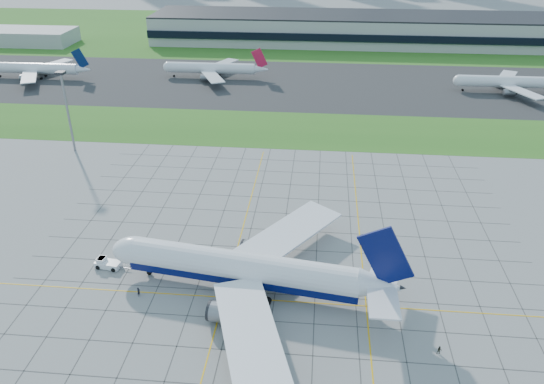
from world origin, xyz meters
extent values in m
plane|color=gray|center=(0.00, 0.00, 0.00)|extent=(1400.00, 1400.00, 0.00)
cube|color=#2C611B|center=(0.00, 90.00, 0.02)|extent=(700.00, 35.00, 0.04)
cube|color=#383838|center=(0.00, 145.00, 0.03)|extent=(700.00, 75.00, 0.04)
cube|color=#2C611B|center=(0.00, 255.00, 0.02)|extent=(700.00, 145.00, 0.04)
cube|color=#474744|center=(-48.00, 10.00, 0.01)|extent=(0.18, 130.00, 0.02)
cube|color=#474744|center=(-40.00, 10.00, 0.01)|extent=(0.18, 130.00, 0.02)
cube|color=#474744|center=(-32.00, 10.00, 0.01)|extent=(0.18, 130.00, 0.02)
cube|color=#474744|center=(-24.00, 10.00, 0.01)|extent=(0.18, 130.00, 0.02)
cube|color=#474744|center=(-16.00, 10.00, 0.01)|extent=(0.18, 130.00, 0.02)
cube|color=#474744|center=(-8.00, 10.00, 0.01)|extent=(0.18, 130.00, 0.02)
cube|color=#474744|center=(0.00, 10.00, 0.01)|extent=(0.18, 130.00, 0.02)
cube|color=#474744|center=(8.00, 10.00, 0.01)|extent=(0.18, 130.00, 0.02)
cube|color=#474744|center=(16.00, 10.00, 0.01)|extent=(0.18, 130.00, 0.02)
cube|color=#474744|center=(24.00, 10.00, 0.01)|extent=(0.18, 130.00, 0.02)
cube|color=#474744|center=(32.00, 10.00, 0.01)|extent=(0.18, 130.00, 0.02)
cube|color=#474744|center=(40.00, 10.00, 0.01)|extent=(0.18, 130.00, 0.02)
cube|color=#474744|center=(48.00, 10.00, 0.01)|extent=(0.18, 130.00, 0.02)
cube|color=#474744|center=(0.00, -16.00, 0.01)|extent=(110.00, 0.18, 0.02)
cube|color=#474744|center=(0.00, -8.00, 0.01)|extent=(110.00, 0.18, 0.02)
cube|color=#474744|center=(0.00, 0.00, 0.01)|extent=(110.00, 0.18, 0.02)
cube|color=#474744|center=(0.00, 8.00, 0.01)|extent=(110.00, 0.18, 0.02)
cube|color=#474744|center=(0.00, 16.00, 0.01)|extent=(110.00, 0.18, 0.02)
cube|color=#474744|center=(0.00, 24.00, 0.01)|extent=(110.00, 0.18, 0.02)
cube|color=#474744|center=(0.00, 32.00, 0.01)|extent=(110.00, 0.18, 0.02)
cube|color=#474744|center=(0.00, 40.00, 0.01)|extent=(110.00, 0.18, 0.02)
cube|color=#474744|center=(0.00, 48.00, 0.01)|extent=(110.00, 0.18, 0.02)
cube|color=#474744|center=(0.00, 56.00, 0.01)|extent=(110.00, 0.18, 0.02)
cube|color=#474744|center=(0.00, 64.00, 0.01)|extent=(110.00, 0.18, 0.02)
cube|color=#F4B40C|center=(0.00, -2.00, 0.02)|extent=(120.00, 0.25, 0.03)
cube|color=#F4B40C|center=(-10.00, 20.00, 0.02)|extent=(0.25, 100.00, 0.03)
cube|color=#F4B40C|center=(18.00, 20.00, 0.02)|extent=(0.25, 100.00, 0.03)
cube|color=#B7B7B2|center=(40.00, 230.00, 7.50)|extent=(260.00, 42.00, 15.00)
cube|color=black|center=(40.00, 208.50, 7.00)|extent=(260.00, 1.00, 4.00)
cube|color=black|center=(40.00, 230.00, 15.40)|extent=(260.00, 42.00, 0.80)
cube|color=#B7B7B2|center=(-160.00, 210.00, 4.00)|extent=(50.00, 25.00, 8.00)
cylinder|color=gray|center=(-70.00, 65.00, 12.50)|extent=(0.70, 0.70, 25.00)
cube|color=black|center=(-70.00, 65.00, 25.20)|extent=(2.50, 2.50, 0.80)
cylinder|color=white|center=(-6.52, 0.86, 5.64)|extent=(46.72, 12.78, 6.04)
cube|color=#070F4A|center=(-6.52, 0.86, 3.73)|extent=(46.66, 12.39, 1.61)
ellipsoid|color=white|center=(-29.44, 4.26, 5.64)|extent=(10.45, 7.40, 6.04)
cube|color=black|center=(-31.63, 4.59, 6.14)|extent=(2.67, 3.51, 0.60)
cone|color=white|center=(19.88, -3.06, 5.94)|extent=(8.81, 6.86, 5.74)
cube|color=#070F4A|center=(20.38, -3.14, 12.69)|extent=(10.94, 2.11, 12.86)
cube|color=white|center=(1.82, 15.91, 4.63)|extent=(23.44, 28.39, 0.98)
cube|color=white|center=(-2.91, -15.97, 4.63)|extent=(17.16, 29.63, 0.98)
cylinder|color=slate|center=(-4.97, 11.32, 2.62)|extent=(7.04, 4.75, 3.83)
cylinder|color=slate|center=(-8.08, -9.60, 2.62)|extent=(7.04, 4.75, 3.83)
cylinder|color=gray|center=(-26.95, 3.89, 1.31)|extent=(0.41, 0.41, 2.62)
cylinder|color=black|center=(-26.95, 3.89, 0.55)|extent=(1.17, 0.66, 1.11)
cylinder|color=black|center=(-1.07, 3.31, 0.65)|extent=(1.47, 1.39, 1.31)
cylinder|color=black|center=(-2.02, -3.07, 0.65)|extent=(1.47, 1.39, 1.31)
cube|color=white|center=(-36.49, 5.52, 0.81)|extent=(5.75, 3.31, 1.27)
cube|color=white|center=(-37.92, 5.74, 1.72)|extent=(1.90, 2.21, 1.00)
cube|color=black|center=(-37.92, 5.74, 1.90)|extent=(1.70, 2.00, 0.63)
cube|color=gray|center=(-32.64, 4.95, 0.54)|extent=(2.71, 0.56, 0.16)
cylinder|color=black|center=(-38.11, 6.95, 0.50)|extent=(1.05, 0.59, 1.00)
cylinder|color=black|center=(-38.45, 4.62, 0.50)|extent=(1.05, 0.59, 1.00)
cylinder|color=black|center=(-34.53, 6.42, 0.50)|extent=(1.05, 0.59, 1.00)
cylinder|color=black|center=(-34.87, 4.09, 0.50)|extent=(1.05, 0.59, 1.00)
imported|color=black|center=(-26.98, -3.08, 0.97)|extent=(0.66, 0.82, 1.95)
imported|color=#2A281C|center=(29.78, -13.44, 0.83)|extent=(0.87, 0.72, 1.65)
cylinder|color=white|center=(-122.28, 143.05, 4.50)|extent=(39.72, 4.80, 4.80)
cube|color=#071D4F|center=(-100.22, 143.05, 9.50)|extent=(7.46, 0.40, 9.15)
cube|color=white|center=(-119.53, 154.05, 3.70)|extent=(13.89, 20.66, 0.40)
cube|color=white|center=(-119.53, 132.05, 3.70)|extent=(13.89, 20.66, 0.40)
cylinder|color=black|center=(-118.97, 145.25, 0.50)|extent=(1.00, 1.00, 1.00)
cylinder|color=black|center=(-118.97, 140.85, 0.50)|extent=(1.00, 1.00, 1.00)
cylinder|color=white|center=(-42.73, 150.98, 4.50)|extent=(39.70, 4.80, 4.80)
cube|color=red|center=(-20.67, 150.98, 9.50)|extent=(7.46, 0.40, 9.15)
cube|color=white|center=(-39.97, 161.98, 3.70)|extent=(13.89, 20.66, 0.40)
cube|color=white|center=(-39.97, 139.98, 3.70)|extent=(13.89, 20.66, 0.40)
cylinder|color=black|center=(-39.42, 153.18, 0.50)|extent=(1.00, 1.00, 1.00)
cylinder|color=black|center=(-39.42, 148.78, 0.50)|extent=(1.00, 1.00, 1.00)
cylinder|color=white|center=(85.01, 141.53, 4.50)|extent=(40.18, 4.80, 4.80)
cube|color=white|center=(87.81, 152.53, 3.70)|extent=(13.89, 20.66, 0.40)
cube|color=white|center=(87.81, 130.53, 3.70)|extent=(13.89, 20.66, 0.40)
cylinder|color=black|center=(88.36, 143.73, 0.50)|extent=(1.00, 1.00, 1.00)
cylinder|color=black|center=(88.36, 139.33, 0.50)|extent=(1.00, 1.00, 1.00)
camera|label=1|loc=(7.39, -83.66, 68.10)|focal=35.00mm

